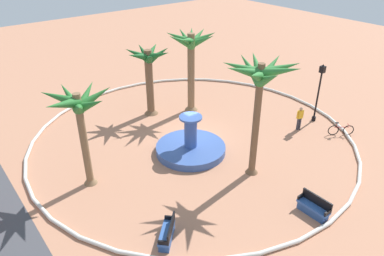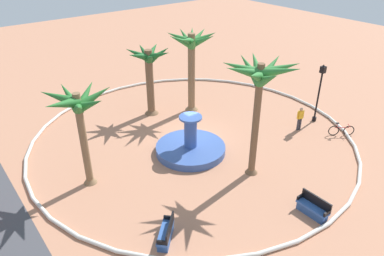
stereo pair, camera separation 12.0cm
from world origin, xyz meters
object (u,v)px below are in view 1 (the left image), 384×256
(palm_tree_by_curb, at_px, (149,67))
(bicycle_red_frame, at_px, (341,130))
(bench_west, at_px, (313,208))
(bench_east, at_px, (167,234))
(palm_tree_mid_plaza, at_px, (191,51))
(palm_tree_far_side, at_px, (79,111))
(lamppost, at_px, (319,89))
(person_cyclist_helmet, at_px, (300,117))
(palm_tree_near_fountain, at_px, (260,82))
(fountain, at_px, (191,147))

(palm_tree_by_curb, xyz_separation_m, bicycle_red_frame, (-10.44, -8.06, -3.18))
(palm_tree_by_curb, xyz_separation_m, bench_west, (-13.94, -0.20, -3.22))
(bench_east, distance_m, bench_west, 7.06)
(palm_tree_mid_plaza, distance_m, bench_west, 13.53)
(palm_tree_far_side, height_order, bench_west, palm_tree_far_side)
(palm_tree_mid_plaza, relative_size, lamppost, 1.44)
(palm_tree_far_side, distance_m, person_cyclist_helmet, 14.38)
(palm_tree_by_curb, distance_m, bench_west, 14.30)
(bench_west, distance_m, lamppost, 10.31)
(palm_tree_near_fountain, height_order, palm_tree_far_side, palm_tree_near_fountain)
(palm_tree_mid_plaza, height_order, bench_east, palm_tree_mid_plaza)
(palm_tree_near_fountain, relative_size, lamppost, 1.58)
(bench_east, xyz_separation_m, person_cyclist_helmet, (2.78, -12.73, 0.58))
(bench_east, distance_m, person_cyclist_helmet, 13.04)
(palm_tree_far_side, height_order, lamppost, palm_tree_far_side)
(fountain, xyz_separation_m, palm_tree_by_curb, (6.00, -1.01, 3.23))
(palm_tree_near_fountain, relative_size, bench_east, 4.45)
(fountain, height_order, palm_tree_by_curb, palm_tree_by_curb)
(palm_tree_by_curb, bearing_deg, bench_west, -179.16)
(bench_east, relative_size, bicycle_red_frame, 1.06)
(fountain, height_order, bicycle_red_frame, fountain)
(palm_tree_near_fountain, relative_size, bench_west, 4.15)
(palm_tree_by_curb, distance_m, person_cyclist_helmet, 10.83)
(lamppost, bearing_deg, fountain, 77.44)
(bench_west, distance_m, bicycle_red_frame, 8.60)
(palm_tree_mid_plaza, relative_size, person_cyclist_helmet, 3.65)
(palm_tree_near_fountain, height_order, lamppost, palm_tree_near_fountain)
(palm_tree_mid_plaza, bearing_deg, person_cyclist_helmet, -151.25)
(bench_west, bearing_deg, fountain, 8.68)
(palm_tree_by_curb, relative_size, bench_west, 3.16)
(bench_west, bearing_deg, bench_east, 65.63)
(palm_tree_near_fountain, bearing_deg, fountain, 20.29)
(fountain, xyz_separation_m, palm_tree_far_side, (0.90, 6.12, 3.95))
(palm_tree_mid_plaza, distance_m, palm_tree_far_side, 10.53)
(palm_tree_by_curb, bearing_deg, bicycle_red_frame, -142.33)
(palm_tree_near_fountain, xyz_separation_m, bicycle_red_frame, (-0.69, -7.68, -5.03))
(fountain, distance_m, bench_west, 8.03)
(bench_east, xyz_separation_m, lamppost, (2.92, -14.66, 2.11))
(fountain, distance_m, palm_tree_far_side, 7.34)
(palm_tree_mid_plaza, height_order, lamppost, palm_tree_mid_plaza)
(palm_tree_near_fountain, bearing_deg, palm_tree_far_side, 58.24)
(palm_tree_far_side, relative_size, bench_east, 3.68)
(palm_tree_by_curb, bearing_deg, bench_east, 150.55)
(fountain, xyz_separation_m, palm_tree_near_fountain, (-3.75, -1.39, 5.08))
(bench_west, bearing_deg, bicycle_red_frame, -65.99)
(bench_east, xyz_separation_m, bench_west, (-2.91, -6.43, 0.00))
(fountain, height_order, person_cyclist_helmet, fountain)
(bench_west, relative_size, bicycle_red_frame, 1.14)
(palm_tree_far_side, height_order, bench_east, palm_tree_far_side)
(palm_tree_by_curb, bearing_deg, lamppost, -133.86)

